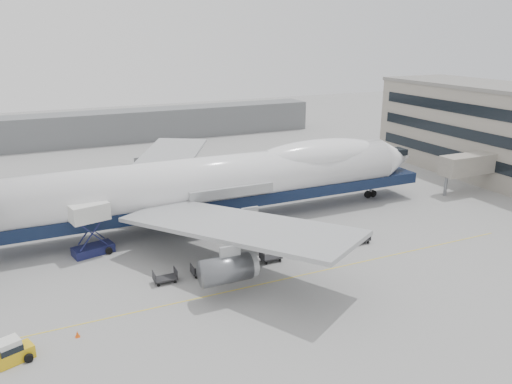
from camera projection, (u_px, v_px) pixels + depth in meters
name	position (u px, v px, depth m)	size (l,w,h in m)	color
ground	(253.00, 257.00, 55.42)	(260.00, 260.00, 0.00)	gray
apron_line	(278.00, 281.00, 50.22)	(60.00, 0.15, 0.01)	gold
hangar	(82.00, 129.00, 110.96)	(110.00, 8.00, 7.00)	slate
airliner	(219.00, 181.00, 64.36)	(67.00, 55.30, 19.98)	white
catering_truck	(91.00, 225.00, 55.38)	(4.78, 3.75, 5.97)	#171B47
baggage_tug	(12.00, 351.00, 37.59)	(2.98, 2.25, 1.94)	gold
traffic_cone	(77.00, 334.00, 40.81)	(0.38, 0.38, 0.56)	#E9500C
dolly_0	(165.00, 278.00, 49.70)	(2.30, 1.35, 1.30)	#2D2D30
dolly_1	(203.00, 270.00, 51.26)	(2.30, 1.35, 1.30)	#2D2D30
dolly_2	(238.00, 263.00, 52.83)	(2.30, 1.35, 1.30)	#2D2D30
dolly_3	(271.00, 257.00, 54.39)	(2.30, 1.35, 1.30)	#2D2D30
dolly_4	(302.00, 250.00, 55.96)	(2.30, 1.35, 1.30)	#2D2D30
dolly_5	(332.00, 244.00, 57.52)	(2.30, 1.35, 1.30)	#2D2D30
dolly_6	(360.00, 239.00, 59.09)	(2.30, 1.35, 1.30)	#2D2D30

